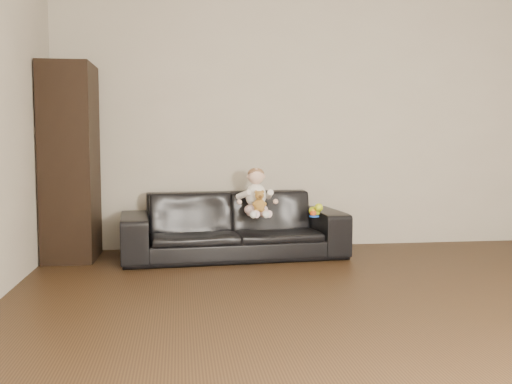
{
  "coord_description": "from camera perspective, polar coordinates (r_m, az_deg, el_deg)",
  "views": [
    {
      "loc": [
        -1.29,
        -2.96,
        1.05
      ],
      "look_at": [
        -0.6,
        2.15,
        0.61
      ],
      "focal_mm": 40.0,
      "sensor_mm": 36.0,
      "label": 1
    }
  ],
  "objects": [
    {
      "name": "cabinet",
      "position": [
        5.4,
        -18.07,
        2.81
      ],
      "size": [
        0.45,
        0.61,
        1.76
      ],
      "primitive_type": "cube",
      "rotation": [
        0.0,
        0.0,
        -0.02
      ],
      "color": "black",
      "rests_on": "floor"
    },
    {
      "name": "toy_green",
      "position": [
        5.23,
        5.87,
        -1.91
      ],
      "size": [
        0.11,
        0.13,
        0.09
      ],
      "primitive_type": "ellipsoid",
      "rotation": [
        0.0,
        0.0,
        0.0
      ],
      "color": "#BFD619",
      "rests_on": "sofa"
    },
    {
      "name": "floor",
      "position": [
        3.39,
        15.51,
        -13.31
      ],
      "size": [
        5.5,
        5.5,
        0.0
      ],
      "primitive_type": "plane",
      "color": "#342212",
      "rests_on": "ground"
    },
    {
      "name": "wall_back",
      "position": [
        5.86,
        5.08,
        7.29
      ],
      "size": [
        5.0,
        0.0,
        5.0
      ],
      "primitive_type": "plane",
      "rotation": [
        1.57,
        0.0,
        0.0
      ],
      "color": "#B8AE9A",
      "rests_on": "ground"
    },
    {
      "name": "baby",
      "position": [
        5.16,
        0.02,
        -0.3
      ],
      "size": [
        0.34,
        0.4,
        0.44
      ],
      "rotation": [
        0.0,
        0.0,
        0.34
      ],
      "color": "#F9D3D3",
      "rests_on": "sofa"
    },
    {
      "name": "shelf_item",
      "position": [
        5.4,
        -17.97,
        7.02
      ],
      "size": [
        0.18,
        0.25,
        0.28
      ],
      "primitive_type": "cube",
      "rotation": [
        0.0,
        0.0,
        -0.02
      ],
      "color": "silver",
      "rests_on": "cabinet"
    },
    {
      "name": "sofa",
      "position": [
        5.28,
        -2.27,
        -3.33
      ],
      "size": [
        2.09,
        0.95,
        0.59
      ],
      "primitive_type": "imported",
      "rotation": [
        0.0,
        0.0,
        0.08
      ],
      "color": "black",
      "rests_on": "floor"
    },
    {
      "name": "toy_blue_disc",
      "position": [
        5.16,
        5.83,
        -2.42
      ],
      "size": [
        0.11,
        0.11,
        0.01
      ],
      "primitive_type": "cylinder",
      "rotation": [
        0.0,
        0.0,
        -0.25
      ],
      "color": "blue",
      "rests_on": "sofa"
    },
    {
      "name": "toy_rattle",
      "position": [
        5.18,
        5.74,
        -2.13
      ],
      "size": [
        0.08,
        0.08,
        0.06
      ],
      "primitive_type": "sphere",
      "rotation": [
        0.0,
        0.0,
        0.29
      ],
      "color": "#E04F1A",
      "rests_on": "sofa"
    },
    {
      "name": "teddy_bear",
      "position": [
        5.04,
        0.33,
        -0.96
      ],
      "size": [
        0.13,
        0.13,
        0.19
      ],
      "rotation": [
        0.0,
        0.0,
        0.51
      ],
      "color": "#A1722E",
      "rests_on": "sofa"
    }
  ]
}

